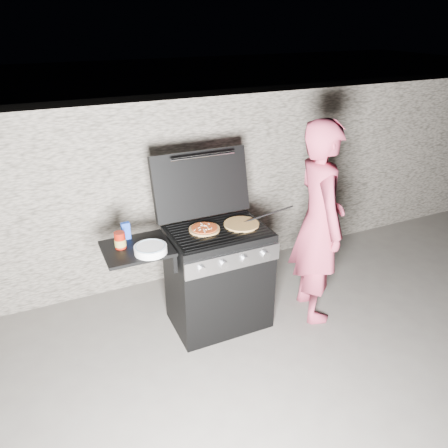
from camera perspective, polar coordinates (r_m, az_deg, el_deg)
name	(u,v)px	position (r m, az deg, el deg)	size (l,w,h in m)	color
ground	(219,320)	(4.00, -0.67, -12.47)	(50.00, 50.00, 0.00)	#5A544E
stone_wall	(176,188)	(4.42, -6.30, 4.68)	(8.00, 0.35, 1.80)	gray
gas_grill	(191,284)	(3.66, -4.31, -7.84)	(1.34, 0.79, 0.91)	black
pizza_topped	(204,229)	(3.50, -2.58, -0.61)	(0.25, 0.25, 0.03)	#D98D48
pizza_plain	(241,224)	(3.59, 2.29, -0.01)	(0.29, 0.29, 0.02)	#E3B15F
sauce_jar	(120,240)	(3.32, -13.43, -2.06)	(0.08, 0.08, 0.13)	maroon
blue_carton	(126,231)	(3.44, -12.70, -0.88)	(0.06, 0.04, 0.14)	#1638A6
plate_stack	(151,249)	(3.23, -9.57, -3.28)	(0.24, 0.24, 0.06)	white
person	(319,223)	(3.76, 12.25, 0.11)	(0.65, 0.42, 1.77)	#BB3F59
tongs	(266,214)	(3.68, 5.54, 1.26)	(0.01, 0.01, 0.50)	black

